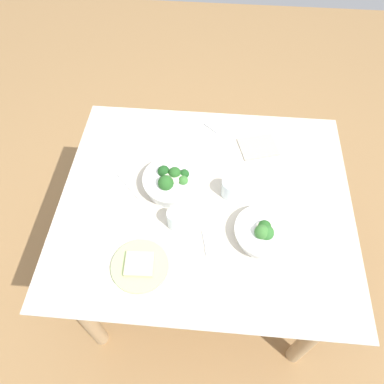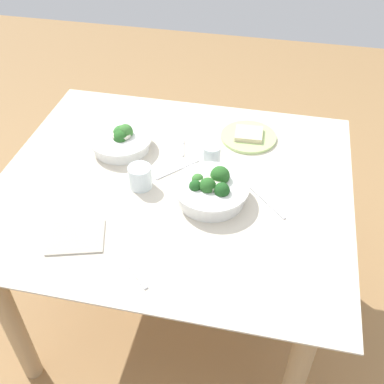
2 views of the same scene
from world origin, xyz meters
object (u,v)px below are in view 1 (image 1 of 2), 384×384
fork_by_far_bowl (210,127)px  napkin_folded_upper (258,147)px  bread_side_plate (140,265)px  water_glass_center (231,188)px  water_glass_side (175,219)px  table_knife_right (130,188)px  fork_by_near_bowl (205,244)px  broccoli_bowl_far (264,232)px  broccoli_bowl_near (172,181)px  table_knife_left (204,214)px

fork_by_far_bowl → napkin_folded_upper: bearing=-162.1°
bread_side_plate → water_glass_center: water_glass_center is taller
water_glass_side → table_knife_right: (0.21, -0.16, -0.04)m
water_glass_side → fork_by_near_bowl: 0.15m
broccoli_bowl_far → fork_by_near_bowl: (0.22, 0.05, -0.03)m
broccoli_bowl_near → bread_side_plate: 0.39m
broccoli_bowl_far → bread_side_plate: bearing=19.8°
broccoli_bowl_far → water_glass_side: size_ratio=2.89×
bread_side_plate → table_knife_right: 0.37m
water_glass_side → water_glass_center: bearing=-142.1°
broccoli_bowl_near → water_glass_side: (-0.03, 0.18, 0.00)m
bread_side_plate → table_knife_right: (0.10, -0.35, -0.01)m
table_knife_left → napkin_folded_upper: (-0.23, -0.39, 0.00)m
water_glass_side → table_knife_left: (-0.11, -0.06, -0.04)m
broccoli_bowl_near → table_knife_right: broccoli_bowl_near is taller
napkin_folded_upper → fork_by_far_bowl: bearing=-25.2°
broccoli_bowl_near → water_glass_center: size_ratio=3.09×
bread_side_plate → water_glass_side: (-0.11, -0.19, 0.03)m
table_knife_left → table_knife_right: same height
water_glass_center → fork_by_near_bowl: bearing=70.3°
table_knife_left → fork_by_near_bowl: bearing=-131.3°
water_glass_center → table_knife_left: bearing=46.6°
fork_by_near_bowl → table_knife_left: bearing=172.2°
bread_side_plate → table_knife_right: bearing=-73.7°
broccoli_bowl_near → fork_by_far_bowl: (-0.14, -0.37, -0.04)m
bread_side_plate → napkin_folded_upper: 0.78m
water_glass_center → table_knife_right: 0.43m
bread_side_plate → water_glass_side: 0.23m
fork_by_far_bowl → napkin_folded_upper: (-0.23, 0.11, 0.00)m
broccoli_bowl_near → napkin_folded_upper: (-0.37, -0.26, -0.04)m
broccoli_bowl_far → table_knife_left: 0.25m
fork_by_far_bowl → table_knife_right: size_ratio=0.40×
fork_by_near_bowl → napkin_folded_upper: bearing=143.7°
bread_side_plate → table_knife_left: size_ratio=1.17×
broccoli_bowl_far → table_knife_left: size_ratio=1.28×
fork_by_near_bowl → napkin_folded_upper: 0.57m
broccoli_bowl_far → broccoli_bowl_near: bearing=-28.9°
bread_side_plate → water_glass_side: size_ratio=2.65×
fork_by_near_bowl → table_knife_right: size_ratio=0.57×
broccoli_bowl_near → napkin_folded_upper: broccoli_bowl_near is taller
napkin_folded_upper → broccoli_bowl_far: bearing=91.3°
water_glass_side → broccoli_bowl_near: bearing=-79.9°
water_glass_side → broccoli_bowl_far: bearing=175.4°
fork_by_far_bowl → fork_by_near_bowl: size_ratio=0.70×
water_glass_side → table_knife_left: bearing=-152.8°
table_knife_left → napkin_folded_upper: bearing=11.6°
table_knife_left → table_knife_right: (0.32, -0.10, 0.00)m
fork_by_far_bowl → water_glass_side: bearing=122.3°
water_glass_center → napkin_folded_upper: (-0.12, -0.27, -0.04)m
fork_by_far_bowl → table_knife_left: (-0.00, 0.49, -0.00)m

